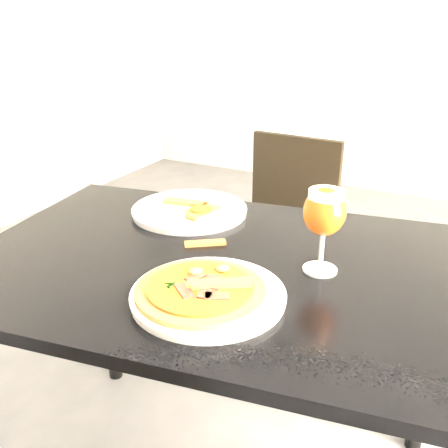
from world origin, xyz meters
The scene contains 9 objects.
dining_table centered at (-0.32, 0.05, 0.66)m, with size 1.31×0.98×0.75m.
chair_far centered at (-0.46, 0.84, 0.47)m, with size 0.42×0.42×0.85m.
plate_main centered at (-0.25, -0.12, 0.76)m, with size 0.31×0.31×0.02m, color white.
pizza centered at (-0.27, -0.13, 0.78)m, with size 0.26×0.26×0.03m.
plate_second centered at (-0.53, 0.27, 0.76)m, with size 0.33×0.33×0.02m, color white.
crust_scraps centered at (-0.51, 0.26, 0.77)m, with size 0.19×0.13×0.02m.
loose_crust centered at (-0.39, 0.10, 0.75)m, with size 0.10×0.02×0.01m, color #A05826.
sauce_cup centered at (-0.53, 0.17, 0.77)m, with size 0.06×0.06×0.04m.
beer_glass centered at (-0.09, 0.10, 0.89)m, with size 0.09×0.09×0.20m.
Camera 1 is at (0.18, -0.88, 1.28)m, focal length 40.00 mm.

